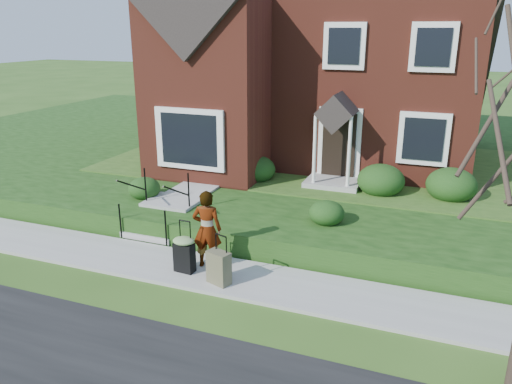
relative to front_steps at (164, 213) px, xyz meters
The scene contains 10 objects.
ground 3.14m from the front_steps, 36.42° to the right, with size 120.00×120.00×0.00m, color #2D5119.
sidewalk 3.14m from the front_steps, 36.42° to the right, with size 60.00×1.60×0.08m, color #9E9B93.
terrace 11.15m from the front_steps, 54.33° to the left, with size 44.00×20.00×0.60m, color #17390F.
walkway 3.16m from the front_steps, 90.00° to the left, with size 1.20×6.00×0.06m, color #9E9B93.
main_house 9.41m from the front_steps, 73.56° to the left, with size 10.40×10.20×9.40m.
front_steps is the anchor object (origin of this frame).
foundation_shrubs 4.24m from the front_steps, 46.79° to the left, with size 10.22×4.11×0.95m.
woman 2.67m from the front_steps, 37.95° to the right, with size 0.64×0.42×1.75m, color #999999.
suitcase_black 2.66m from the front_steps, 49.71° to the right, with size 0.51×0.43×1.16m.
suitcase_olive 3.46m from the front_steps, 40.38° to the right, with size 0.55×0.42×1.05m.
Camera 1 is at (4.15, -8.71, 5.10)m, focal length 35.00 mm.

